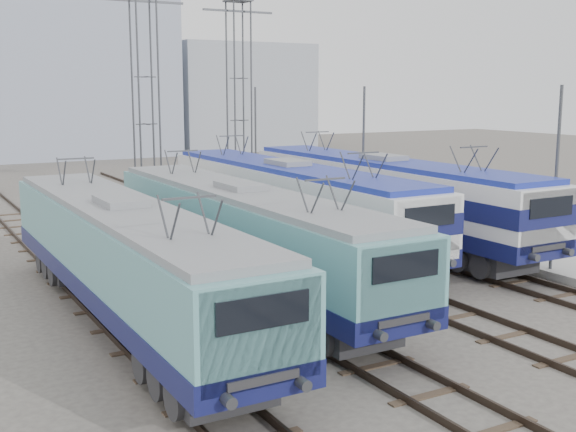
# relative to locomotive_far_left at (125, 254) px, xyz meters

# --- Properties ---
(ground) EXTENTS (160.00, 160.00, 0.00)m
(ground) POSITION_rel_locomotive_far_left_xyz_m (6.75, -4.05, -2.19)
(ground) COLOR #514C47
(platform) EXTENTS (4.00, 70.00, 0.30)m
(platform) POSITION_rel_locomotive_far_left_xyz_m (16.95, 3.95, -2.04)
(platform) COLOR #9E9E99
(platform) RESTS_ON ground
(locomotive_far_left) EXTENTS (2.78, 17.55, 3.30)m
(locomotive_far_left) POSITION_rel_locomotive_far_left_xyz_m (0.00, 0.00, 0.00)
(locomotive_far_left) COLOR #121549
(locomotive_far_left) RESTS_ON ground
(locomotive_center_left) EXTENTS (2.77, 17.46, 3.29)m
(locomotive_center_left) POSITION_rel_locomotive_far_left_xyz_m (4.50, 1.47, -0.01)
(locomotive_center_left) COLOR #121549
(locomotive_center_left) RESTS_ON ground
(locomotive_center_right) EXTENTS (2.88, 18.21, 3.42)m
(locomotive_center_right) POSITION_rel_locomotive_far_left_xyz_m (9.00, 6.30, 0.13)
(locomotive_center_right) COLOR #121549
(locomotive_center_right) RESTS_ON ground
(locomotive_far_right) EXTENTS (2.94, 18.57, 3.49)m
(locomotive_far_right) POSITION_rel_locomotive_far_left_xyz_m (13.50, 5.63, 0.17)
(locomotive_far_right) COLOR #121549
(locomotive_far_right) RESTS_ON ground
(catenary_tower_west) EXTENTS (4.50, 1.20, 12.00)m
(catenary_tower_west) POSITION_rel_locomotive_far_left_xyz_m (6.75, 17.95, 4.45)
(catenary_tower_west) COLOR #3F4247
(catenary_tower_west) RESTS_ON ground
(catenary_tower_east) EXTENTS (4.50, 1.20, 12.00)m
(catenary_tower_east) POSITION_rel_locomotive_far_left_xyz_m (13.25, 19.95, 4.45)
(catenary_tower_east) COLOR #3F4247
(catenary_tower_east) RESTS_ON ground
(mast_front) EXTENTS (0.12, 0.12, 7.00)m
(mast_front) POSITION_rel_locomotive_far_left_xyz_m (15.35, -2.05, 1.31)
(mast_front) COLOR #3F4247
(mast_front) RESTS_ON ground
(mast_mid) EXTENTS (0.12, 0.12, 7.00)m
(mast_mid) POSITION_rel_locomotive_far_left_xyz_m (15.35, 9.95, 1.31)
(mast_mid) COLOR #3F4247
(mast_mid) RESTS_ON ground
(mast_rear) EXTENTS (0.12, 0.12, 7.00)m
(mast_rear) POSITION_rel_locomotive_far_left_xyz_m (15.35, 21.95, 1.31)
(mast_rear) COLOR #3F4247
(mast_rear) RESTS_ON ground
(building_center) EXTENTS (22.00, 14.00, 18.00)m
(building_center) POSITION_rel_locomotive_far_left_xyz_m (10.75, 57.95, 6.81)
(building_center) COLOR #929BB1
(building_center) RESTS_ON ground
(building_east) EXTENTS (16.00, 12.00, 12.00)m
(building_east) POSITION_rel_locomotive_far_left_xyz_m (30.75, 57.95, 3.81)
(building_east) COLOR #939BA6
(building_east) RESTS_ON ground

